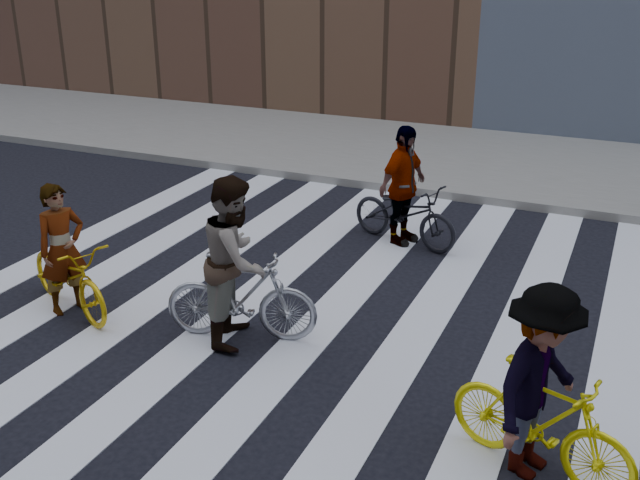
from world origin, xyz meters
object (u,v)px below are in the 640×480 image
Objects in this scene: rider_mid at (236,260)px; bike_dark_rear at (405,214)px; bike_yellow_left at (69,275)px; rider_rear at (403,186)px; bike_yellow_right at (541,422)px; bike_silver_mid at (241,297)px; rider_left at (62,249)px; rider_right at (540,383)px.

bike_dark_rear is at bearing -29.18° from rider_mid.
rider_rear is at bearing -15.56° from bike_yellow_left.
bike_yellow_right is 0.87× the size of rider_mid.
bike_yellow_right reaches higher than bike_dark_rear.
bike_yellow_left is 5.76m from bike_yellow_right.
bike_silver_mid is 0.44m from rider_mid.
rider_left is 2.27m from rider_mid.
rider_mid is at bearing -175.55° from rider_rear.
rider_right is at bearing -132.79° from rider_rear.
bike_yellow_right is (3.45, -1.03, -0.02)m from bike_silver_mid.
bike_yellow_right is 1.03× the size of rider_left.
rider_right is at bearing 108.15° from bike_yellow_right.
rider_right is 5.28m from rider_rear.
bike_dark_rear is at bearing -28.41° from bike_silver_mid.
bike_silver_mid is 3.60m from bike_yellow_right.
rider_rear is (-0.05, 0.00, 0.43)m from bike_dark_rear.
rider_right is (5.70, -0.79, 0.06)m from rider_left.
bike_dark_rear is at bearing -16.48° from rider_left.
bike_silver_mid is 0.96× the size of rider_rear.
bike_yellow_left is 2.27m from rider_mid.
rider_right reaches higher than bike_dark_rear.
rider_mid reaches higher than rider_left.
rider_right is at bearing -75.13° from bike_yellow_left.
rider_left is at bearing 100.30° from bike_yellow_right.
rider_mid reaches higher than rider_rear.
bike_dark_rear is 5.27m from rider_right.
bike_yellow_right is 5.28m from bike_dark_rear.
rider_right is (5.65, -0.79, 0.40)m from bike_yellow_left.
bike_dark_rear is (-2.65, 4.57, -0.03)m from bike_yellow_right.
rider_left is (-0.05, 0.00, 0.34)m from bike_yellow_left.
bike_dark_rear is 0.93× the size of rider_mid.
rider_mid is 3.63m from rider_rear.
rider_left reaches higher than bike_yellow_right.
rider_left is 5.76m from rider_right.
bike_yellow_right is 0.93× the size of bike_dark_rear.
bike_dark_rear is at bearing -72.94° from rider_rear.
bike_silver_mid is at bearing -105.80° from rider_mid.
rider_left is 0.84× the size of rider_mid.
bike_yellow_left is at bearing 80.37° from rider_mid.
rider_right reaches higher than bike_yellow_right.
rider_left is 0.90× the size of rider_rear.
rider_left reaches higher than bike_dark_rear.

